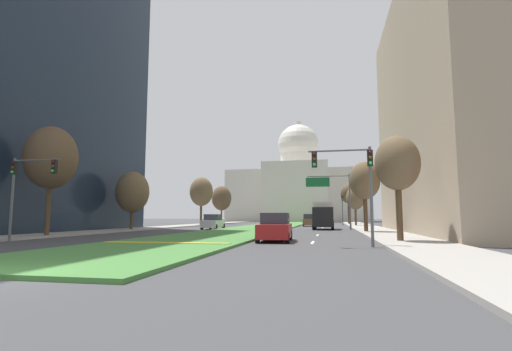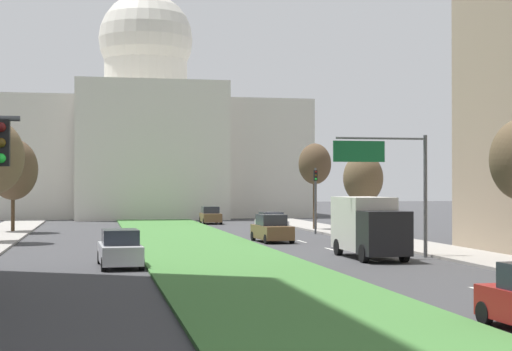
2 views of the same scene
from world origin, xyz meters
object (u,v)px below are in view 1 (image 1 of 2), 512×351
object	(u,v)px
street_tree_right_distant	(348,194)
sedan_lead_stopped	(275,228)
street_tree_left_distant	(222,198)
sedan_far_horizon	(324,220)
street_tree_left_far	(201,192)
street_tree_right_near	(397,164)
traffic_light_far_right	(342,206)
street_tree_left_mid	(132,192)
traffic_light_near_right	(354,174)
sedan_very_far	(314,219)
street_tree_right_mid	(365,181)
overhead_guide_sign	(333,190)
sedan_distant	(309,221)
capitol_building	(298,189)
traffic_light_near_left	(25,180)
street_tree_right_far	(355,198)
box_truck_delivery	(323,215)
street_tree_left_near	(51,158)
sedan_midblock	(213,222)

from	to	relation	value
street_tree_right_distant	sedan_lead_stopped	world-z (taller)	street_tree_right_distant
street_tree_left_distant	sedan_far_horizon	bearing A→B (deg)	-11.78
street_tree_left_far	sedan_lead_stopped	xyz separation A→B (m)	(18.01, -36.67, -4.83)
street_tree_right_near	street_tree_left_far	bearing A→B (deg)	124.68
traffic_light_far_right	street_tree_left_mid	world-z (taller)	street_tree_left_mid
traffic_light_near_right	street_tree_left_far	xyz separation A→B (m)	(-22.70, 40.12, 1.87)
traffic_light_near_right	street_tree_right_distant	xyz separation A→B (m)	(2.07, 50.62, 1.79)
street_tree_left_distant	street_tree_left_far	bearing A→B (deg)	-90.34
street_tree_right_near	traffic_light_near_right	bearing A→B (deg)	-129.52
street_tree_right_near	sedan_very_far	xyz separation A→B (m)	(-7.67, 60.73, -3.88)
traffic_light_far_right	street_tree_left_far	bearing A→B (deg)	-166.00
street_tree_right_mid	sedan_very_far	distance (m)	48.14
traffic_light_far_right	sedan_very_far	world-z (taller)	traffic_light_far_right
overhead_guide_sign	sedan_distant	size ratio (longest dim) A/B	1.48
capitol_building	street_tree_left_mid	distance (m)	69.37
traffic_light_near_left	street_tree_right_near	distance (m)	22.93
overhead_guide_sign	street_tree_right_distant	bearing A→B (deg)	83.55
street_tree_left_distant	street_tree_right_far	bearing A→B (deg)	-26.14
overhead_guide_sign	box_truck_delivery	distance (m)	3.20
street_tree_left_mid	street_tree_right_far	bearing A→B (deg)	41.52
street_tree_right_mid	street_tree_right_near	bearing A→B (deg)	-86.84
street_tree_left_distant	street_tree_left_near	bearing A→B (deg)	-89.44
street_tree_left_distant	sedan_midblock	bearing A→B (deg)	-75.36
street_tree_right_near	sedan_midblock	xyz separation A→B (m)	(-17.77, 19.54, -3.86)
traffic_light_far_right	sedan_distant	distance (m)	10.04
street_tree_left_near	box_truck_delivery	xyz separation A→B (m)	(20.09, 20.51, -4.33)
street_tree_right_far	box_truck_delivery	xyz separation A→B (m)	(-4.67, -14.54, -2.63)
sedan_distant	box_truck_delivery	xyz separation A→B (m)	(2.40, -12.76, 0.82)
street_tree_left_near	street_tree_right_mid	size ratio (longest dim) A/B	1.25
street_tree_left_far	sedan_far_horizon	xyz separation A→B (m)	(20.36, 7.64, -4.87)
sedan_far_horizon	street_tree_right_mid	bearing A→B (deg)	-82.05
street_tree_right_mid	box_truck_delivery	size ratio (longest dim) A/B	1.05
overhead_guide_sign	sedan_midblock	size ratio (longest dim) A/B	1.42
overhead_guide_sign	sedan_midblock	world-z (taller)	overhead_guide_sign
street_tree_right_near	sedan_midblock	size ratio (longest dim) A/B	1.40
street_tree_right_near	street_tree_left_mid	xyz separation A→B (m)	(-25.28, 14.03, -0.49)
street_tree_right_mid	street_tree_right_far	world-z (taller)	street_tree_right_mid
capitol_building	traffic_light_near_right	size ratio (longest dim) A/B	7.33
street_tree_left_near	street_tree_left_distant	world-z (taller)	street_tree_left_near
traffic_light_far_right	street_tree_left_mid	size ratio (longest dim) A/B	0.80
traffic_light_near_right	traffic_light_far_right	size ratio (longest dim) A/B	1.00
street_tree_right_mid	overhead_guide_sign	bearing A→B (deg)	109.07
street_tree_left_near	street_tree_left_distant	distance (m)	47.43
capitol_building	sedan_distant	size ratio (longest dim) A/B	8.67
traffic_light_near_right	traffic_light_far_right	world-z (taller)	same
street_tree_right_distant	box_truck_delivery	size ratio (longest dim) A/B	1.15
street_tree_right_mid	street_tree_left_far	bearing A→B (deg)	136.43
capitol_building	street_tree_left_near	size ratio (longest dim) A/B	4.52
street_tree_left_distant	box_truck_delivery	size ratio (longest dim) A/B	1.18
street_tree_left_distant	sedan_lead_stopped	world-z (taller)	street_tree_left_distant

